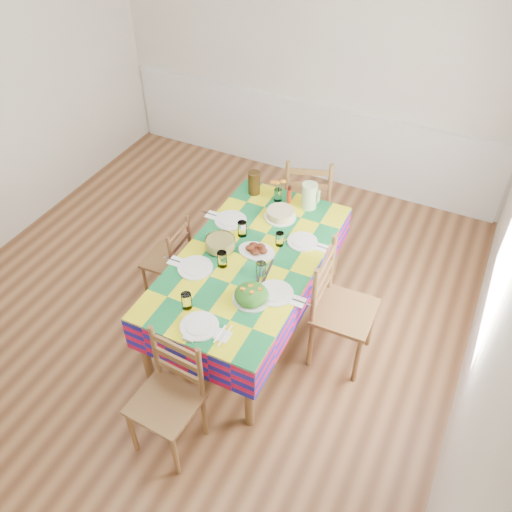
{
  "coord_description": "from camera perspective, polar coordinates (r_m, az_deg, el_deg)",
  "views": [
    {
      "loc": [
        1.91,
        -2.74,
        3.63
      ],
      "look_at": [
        0.55,
        0.05,
        0.83
      ],
      "focal_mm": 38.0,
      "sensor_mm": 36.0,
      "label": 1
    }
  ],
  "objects": [
    {
      "name": "setting_near_head",
      "position": [
        3.82,
        -6.38,
        -6.4
      ],
      "size": [
        0.44,
        0.3,
        0.13
      ],
      "color": "white",
      "rests_on": "dining_table"
    },
    {
      "name": "setting_right_far",
      "position": [
        4.4,
        4.12,
        1.61
      ],
      "size": [
        0.47,
        0.27,
        0.12
      ],
      "rotation": [
        0.0,
        0.0,
        -1.57
      ],
      "color": "white",
      "rests_on": "dining_table"
    },
    {
      "name": "green_pitcher",
      "position": [
        4.75,
        5.64,
        6.32
      ],
      "size": [
        0.14,
        0.14,
        0.23
      ],
      "primitive_type": "cylinder",
      "color": "#B2D496",
      "rests_on": "dining_table"
    },
    {
      "name": "dining_table",
      "position": [
        4.33,
        -0.7,
        -0.95
      ],
      "size": [
        1.05,
        1.95,
        0.76
      ],
      "color": "brown",
      "rests_on": "room"
    },
    {
      "name": "setting_left_far",
      "position": [
        4.56,
        -2.33,
        3.48
      ],
      "size": [
        0.5,
        0.3,
        0.13
      ],
      "rotation": [
        0.0,
        0.0,
        1.57
      ],
      "color": "white",
      "rests_on": "dining_table"
    },
    {
      "name": "chair_right",
      "position": [
        4.25,
        8.72,
        -5.6
      ],
      "size": [
        0.46,
        0.48,
        1.06
      ],
      "rotation": [
        0.0,
        0.0,
        1.6
      ],
      "color": "brown",
      "rests_on": "room"
    },
    {
      "name": "flower_vase",
      "position": [
        4.82,
        2.3,
        6.76
      ],
      "size": [
        0.14,
        0.12,
        0.22
      ],
      "color": "white",
      "rests_on": "dining_table"
    },
    {
      "name": "tea_pitcher",
      "position": [
        4.9,
        -0.2,
        7.72
      ],
      "size": [
        0.11,
        0.11,
        0.22
      ],
      "primitive_type": "cylinder",
      "color": "#2F1E0A",
      "rests_on": "dining_table"
    },
    {
      "name": "setting_left_near",
      "position": [
        4.19,
        -5.47,
        -0.88
      ],
      "size": [
        0.5,
        0.3,
        0.13
      ],
      "rotation": [
        0.0,
        0.0,
        1.57
      ],
      "color": "white",
      "rests_on": "dining_table"
    },
    {
      "name": "room",
      "position": [
        4.05,
        -7.41,
        7.34
      ],
      "size": [
        4.58,
        5.08,
        2.78
      ],
      "color": "brown",
      "rests_on": "ground"
    },
    {
      "name": "chair_far",
      "position": [
        5.31,
        5.41,
        5.8
      ],
      "size": [
        0.57,
        0.55,
        1.03
      ],
      "rotation": [
        0.0,
        0.0,
        3.46
      ],
      "color": "brown",
      "rests_on": "room"
    },
    {
      "name": "chair_left",
      "position": [
        4.83,
        -9.02,
        -0.43
      ],
      "size": [
        0.37,
        0.39,
        0.84
      ],
      "rotation": [
        0.0,
        0.0,
        -1.52
      ],
      "color": "brown",
      "rests_on": "room"
    },
    {
      "name": "salad_platter",
      "position": [
        3.92,
        -0.49,
        -4.12
      ],
      "size": [
        0.28,
        0.28,
        0.12
      ],
      "color": "white",
      "rests_on": "dining_table"
    },
    {
      "name": "hot_sauce",
      "position": [
        4.81,
        3.51,
        6.5
      ],
      "size": [
        0.04,
        0.04,
        0.17
      ],
      "primitive_type": "cylinder",
      "color": "red",
      "rests_on": "dining_table"
    },
    {
      "name": "chair_near",
      "position": [
        3.81,
        -9.18,
        -14.58
      ],
      "size": [
        0.45,
        0.44,
        0.97
      ],
      "rotation": [
        0.0,
        0.0,
        -0.07
      ],
      "color": "brown",
      "rests_on": "room"
    },
    {
      "name": "name_card",
      "position": [
        3.72,
        -7.17,
        -8.69
      ],
      "size": [
        0.08,
        0.02,
        0.02
      ],
      "primitive_type": "cube",
      "color": "white",
      "rests_on": "dining_table"
    },
    {
      "name": "meat_platter",
      "position": [
        4.31,
        0.06,
        0.66
      ],
      "size": [
        0.3,
        0.22,
        0.06
      ],
      "color": "white",
      "rests_on": "dining_table"
    },
    {
      "name": "pasta_bowl",
      "position": [
        4.34,
        -3.79,
        1.31
      ],
      "size": [
        0.24,
        0.24,
        0.09
      ],
      "color": "white",
      "rests_on": "dining_table"
    },
    {
      "name": "wainscot",
      "position": [
        6.39,
        5.24,
        12.37
      ],
      "size": [
        4.41,
        0.06,
        0.92
      ],
      "color": "white",
      "rests_on": "room"
    },
    {
      "name": "setting_right_near",
      "position": [
        4.01,
        1.55,
        -3.04
      ],
      "size": [
        0.52,
        0.3,
        0.13
      ],
      "rotation": [
        0.0,
        0.0,
        -1.57
      ],
      "color": "white",
      "rests_on": "dining_table"
    },
    {
      "name": "cake",
      "position": [
        4.65,
        2.58,
        4.44
      ],
      "size": [
        0.28,
        0.28,
        0.08
      ],
      "color": "white",
      "rests_on": "dining_table"
    },
    {
      "name": "serving_utensils",
      "position": [
        4.13,
        0.71,
        -1.86
      ],
      "size": [
        0.16,
        0.35,
        0.01
      ],
      "color": "black",
      "rests_on": "dining_table"
    }
  ]
}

